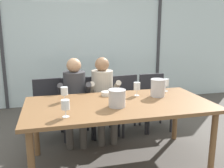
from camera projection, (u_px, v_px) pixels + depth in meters
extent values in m
plane|color=#4C4742|center=(102.00, 130.00, 3.97)|extent=(14.00, 14.00, 0.00)
cube|color=silver|center=(86.00, 43.00, 5.19)|extent=(7.36, 0.03, 2.60)
cube|color=#38383D|center=(2.00, 45.00, 4.78)|extent=(0.06, 0.06, 2.60)
cube|color=#38383D|center=(158.00, 42.00, 5.57)|extent=(0.06, 0.06, 2.60)
cube|color=#568942|center=(71.00, 53.00, 9.00)|extent=(13.36, 2.40, 1.49)
cube|color=brown|center=(119.00, 105.00, 2.86)|extent=(2.16, 1.07, 0.04)
cylinder|color=brown|center=(31.00, 165.00, 2.30)|extent=(0.07, 0.07, 0.72)
cylinder|color=brown|center=(213.00, 142.00, 2.77)|extent=(0.07, 0.07, 0.72)
cylinder|color=brown|center=(36.00, 129.00, 3.12)|extent=(0.07, 0.07, 0.72)
cylinder|color=brown|center=(175.00, 116.00, 3.59)|extent=(0.07, 0.07, 0.72)
cube|color=#232328|center=(49.00, 110.00, 3.56)|extent=(0.47, 0.47, 0.03)
cube|color=#232328|center=(47.00, 92.00, 3.70)|extent=(0.42, 0.07, 0.42)
cylinder|color=#232328|center=(37.00, 132.00, 3.38)|extent=(0.04, 0.04, 0.43)
cylinder|color=#232328|center=(65.00, 128.00, 3.50)|extent=(0.04, 0.04, 0.43)
cylinder|color=#232328|center=(36.00, 122.00, 3.73)|extent=(0.04, 0.04, 0.43)
cylinder|color=#232328|center=(61.00, 119.00, 3.85)|extent=(0.04, 0.04, 0.43)
cube|color=#232328|center=(77.00, 108.00, 3.65)|extent=(0.46, 0.46, 0.03)
cube|color=#232328|center=(75.00, 91.00, 3.79)|extent=(0.42, 0.05, 0.42)
cylinder|color=#232328|center=(66.00, 129.00, 3.47)|extent=(0.04, 0.04, 0.43)
cylinder|color=#232328|center=(92.00, 126.00, 3.58)|extent=(0.04, 0.04, 0.43)
cylinder|color=#232328|center=(64.00, 120.00, 3.83)|extent=(0.04, 0.04, 0.43)
cylinder|color=#232328|center=(88.00, 117.00, 3.93)|extent=(0.04, 0.04, 0.43)
cube|color=#232328|center=(103.00, 106.00, 3.75)|extent=(0.49, 0.49, 0.03)
cube|color=#232328|center=(99.00, 89.00, 3.89)|extent=(0.42, 0.09, 0.42)
cylinder|color=#232328|center=(95.00, 127.00, 3.56)|extent=(0.04, 0.04, 0.43)
cylinder|color=#232328|center=(119.00, 123.00, 3.70)|extent=(0.04, 0.04, 0.43)
cylinder|color=#232328|center=(88.00, 118.00, 3.91)|extent=(0.04, 0.04, 0.43)
cylinder|color=#232328|center=(110.00, 115.00, 4.04)|extent=(0.04, 0.04, 0.43)
cube|color=#232328|center=(130.00, 105.00, 3.82)|extent=(0.49, 0.49, 0.03)
cube|color=#232328|center=(125.00, 88.00, 3.96)|extent=(0.42, 0.09, 0.42)
cylinder|color=#232328|center=(123.00, 125.00, 3.64)|extent=(0.04, 0.04, 0.43)
cylinder|color=#232328|center=(146.00, 121.00, 3.77)|extent=(0.04, 0.04, 0.43)
cylinder|color=#232328|center=(114.00, 116.00, 3.98)|extent=(0.04, 0.04, 0.43)
cylinder|color=#232328|center=(135.00, 113.00, 4.12)|extent=(0.04, 0.04, 0.43)
cube|color=#232328|center=(156.00, 103.00, 3.94)|extent=(0.44, 0.44, 0.03)
cube|color=#232328|center=(151.00, 86.00, 4.08)|extent=(0.42, 0.04, 0.42)
cylinder|color=#232328|center=(149.00, 121.00, 3.77)|extent=(0.04, 0.04, 0.43)
cylinder|color=#232328|center=(171.00, 119.00, 3.86)|extent=(0.04, 0.04, 0.43)
cylinder|color=#232328|center=(140.00, 113.00, 4.13)|extent=(0.04, 0.04, 0.43)
cylinder|color=#232328|center=(161.00, 111.00, 4.22)|extent=(0.04, 0.04, 0.43)
cylinder|color=#38383D|center=(75.00, 89.00, 3.60)|extent=(0.35, 0.35, 0.52)
sphere|color=tan|center=(74.00, 65.00, 3.52)|extent=(0.21, 0.21, 0.21)
cube|color=#47423D|center=(69.00, 111.00, 3.45)|extent=(0.17, 0.41, 0.13)
cube|color=#47423D|center=(82.00, 110.00, 3.47)|extent=(0.17, 0.41, 0.13)
cylinder|color=#47423D|center=(70.00, 133.00, 3.31)|extent=(0.10, 0.10, 0.46)
cylinder|color=#47423D|center=(83.00, 132.00, 3.34)|extent=(0.10, 0.10, 0.46)
cylinder|color=#38383D|center=(61.00, 90.00, 3.44)|extent=(0.11, 0.33, 0.26)
cylinder|color=#38383D|center=(88.00, 89.00, 3.50)|extent=(0.11, 0.33, 0.26)
cylinder|color=#B7AD9E|center=(102.00, 88.00, 3.69)|extent=(0.33, 0.33, 0.52)
sphere|color=#936B4C|center=(102.00, 64.00, 3.62)|extent=(0.21, 0.21, 0.21)
cube|color=#47423D|center=(99.00, 109.00, 3.54)|extent=(0.14, 0.40, 0.13)
cube|color=#47423D|center=(111.00, 108.00, 3.58)|extent=(0.14, 0.40, 0.13)
cylinder|color=#47423D|center=(101.00, 130.00, 3.41)|extent=(0.10, 0.10, 0.46)
cylinder|color=#47423D|center=(114.00, 129.00, 3.45)|extent=(0.10, 0.10, 0.46)
cylinder|color=#B7AD9E|center=(91.00, 88.00, 3.53)|extent=(0.09, 0.33, 0.26)
cylinder|color=#B7AD9E|center=(116.00, 87.00, 3.61)|extent=(0.09, 0.33, 0.26)
cylinder|color=#B7B7BC|center=(117.00, 98.00, 2.71)|extent=(0.19, 0.19, 0.19)
torus|color=silver|center=(117.00, 90.00, 2.68)|extent=(0.20, 0.20, 0.01)
cylinder|color=#B7B7BC|center=(158.00, 88.00, 3.12)|extent=(0.18, 0.18, 0.22)
torus|color=silver|center=(158.00, 79.00, 3.09)|extent=(0.19, 0.19, 0.01)
cylinder|color=silver|center=(107.00, 94.00, 3.17)|extent=(0.14, 0.14, 0.05)
cylinder|color=silver|center=(65.00, 101.00, 2.92)|extent=(0.07, 0.07, 0.00)
cylinder|color=silver|center=(65.00, 98.00, 2.91)|extent=(0.01, 0.01, 0.07)
cylinder|color=silver|center=(64.00, 91.00, 2.90)|extent=(0.08, 0.08, 0.09)
cylinder|color=#560C1E|center=(64.00, 93.00, 2.90)|extent=(0.07, 0.07, 0.04)
cylinder|color=silver|center=(165.00, 91.00, 3.39)|extent=(0.07, 0.07, 0.00)
cylinder|color=silver|center=(166.00, 88.00, 3.38)|extent=(0.01, 0.01, 0.07)
cylinder|color=silver|center=(166.00, 82.00, 3.37)|extent=(0.08, 0.08, 0.09)
cylinder|color=maroon|center=(166.00, 84.00, 3.37)|extent=(0.07, 0.07, 0.04)
cylinder|color=silver|center=(66.00, 117.00, 2.41)|extent=(0.07, 0.07, 0.00)
cylinder|color=silver|center=(66.00, 113.00, 2.40)|extent=(0.01, 0.01, 0.07)
cylinder|color=silver|center=(65.00, 105.00, 2.38)|extent=(0.08, 0.08, 0.09)
cylinder|color=maroon|center=(65.00, 107.00, 2.38)|extent=(0.07, 0.07, 0.04)
cylinder|color=silver|center=(137.00, 95.00, 3.18)|extent=(0.07, 0.07, 0.00)
cylinder|color=silver|center=(137.00, 92.00, 3.17)|extent=(0.01, 0.01, 0.07)
cylinder|color=silver|center=(137.00, 86.00, 3.15)|extent=(0.08, 0.08, 0.09)
cylinder|color=#560C1E|center=(137.00, 88.00, 3.15)|extent=(0.07, 0.07, 0.04)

